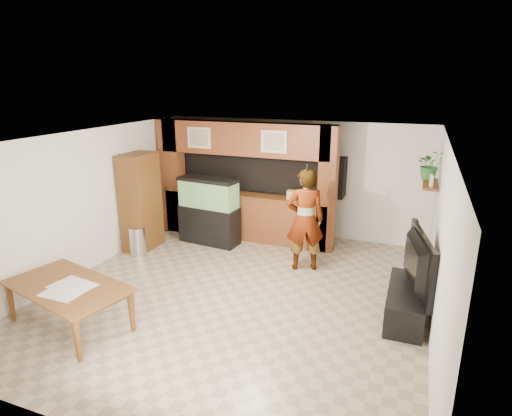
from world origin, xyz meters
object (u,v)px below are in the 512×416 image
at_px(aquarium, 209,212).
at_px(person, 305,220).
at_px(television, 410,262).
at_px(dining_table, 68,307).
at_px(pantry_cabinet, 141,202).

xyz_separation_m(aquarium, person, (2.28, -0.57, 0.26)).
bearing_deg(person, television, 126.05).
bearing_deg(television, person, 46.88).
xyz_separation_m(aquarium, dining_table, (-0.37, -3.76, -0.38)).
xyz_separation_m(pantry_cabinet, person, (3.47, 0.19, -0.04)).
bearing_deg(television, dining_table, 102.43).
xyz_separation_m(television, person, (-1.88, 1.14, 0.06)).
xyz_separation_m(person, dining_table, (-2.65, -3.18, -0.65)).
xyz_separation_m(pantry_cabinet, aquarium, (1.19, 0.77, -0.30)).
distance_m(pantry_cabinet, person, 3.48).
distance_m(pantry_cabinet, television, 5.44).
distance_m(person, dining_table, 4.19).
distance_m(pantry_cabinet, aquarium, 1.45).
xyz_separation_m(aquarium, television, (4.16, -1.72, 0.20)).
relative_size(television, dining_table, 0.81).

